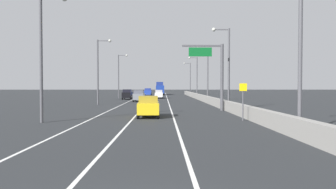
{
  "coord_description": "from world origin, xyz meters",
  "views": [
    {
      "loc": [
        0.57,
        -6.53,
        2.83
      ],
      "look_at": [
        1.38,
        46.55,
        1.39
      ],
      "focal_mm": 35.33,
      "sensor_mm": 36.0,
      "label": 1
    }
  ],
  "objects_px": {
    "lamp_post_right_near": "(296,39)",
    "lamp_post_left_mid": "(100,67)",
    "lamp_post_left_near": "(45,49)",
    "lamp_post_left_far": "(120,73)",
    "lamp_post_right_third": "(206,70)",
    "car_black_3": "(127,94)",
    "car_gray_0": "(139,96)",
    "car_blue_1": "(148,92)",
    "lamp_post_right_second": "(227,62)",
    "lamp_post_right_fifth": "(189,76)",
    "speed_advisory_sign": "(243,99)",
    "lamp_post_right_fourth": "(196,74)",
    "overhead_sign_gantry": "(215,69)",
    "car_yellow_2": "(148,107)",
    "box_truck": "(160,89)",
    "car_white_4": "(159,94)"
  },
  "relations": [
    {
      "from": "lamp_post_right_second",
      "to": "lamp_post_left_near",
      "type": "relative_size",
      "value": 1.0
    },
    {
      "from": "car_gray_0",
      "to": "lamp_post_left_far",
      "type": "bearing_deg",
      "value": 110.52
    },
    {
      "from": "lamp_post_left_mid",
      "to": "car_white_4",
      "type": "bearing_deg",
      "value": 70.58
    },
    {
      "from": "overhead_sign_gantry",
      "to": "car_yellow_2",
      "type": "distance_m",
      "value": 11.21
    },
    {
      "from": "overhead_sign_gantry",
      "to": "lamp_post_right_third",
      "type": "xyz_separation_m",
      "value": [
        1.78,
        21.52,
        0.84
      ]
    },
    {
      "from": "lamp_post_left_near",
      "to": "lamp_post_left_mid",
      "type": "distance_m",
      "value": 23.68
    },
    {
      "from": "lamp_post_right_fifth",
      "to": "overhead_sign_gantry",
      "type": "bearing_deg",
      "value": -91.82
    },
    {
      "from": "lamp_post_left_mid",
      "to": "car_black_3",
      "type": "xyz_separation_m",
      "value": [
        2.03,
        18.97,
        -4.54
      ]
    },
    {
      "from": "lamp_post_right_second",
      "to": "car_yellow_2",
      "type": "bearing_deg",
      "value": -132.93
    },
    {
      "from": "lamp_post_right_near",
      "to": "lamp_post_right_fifth",
      "type": "height_order",
      "value": "same"
    },
    {
      "from": "car_blue_1",
      "to": "lamp_post_right_fourth",
      "type": "bearing_deg",
      "value": -48.35
    },
    {
      "from": "lamp_post_right_fifth",
      "to": "car_yellow_2",
      "type": "xyz_separation_m",
      "value": [
        -9.16,
        -68.67,
        -4.61
      ]
    },
    {
      "from": "car_blue_1",
      "to": "lamp_post_left_far",
      "type": "bearing_deg",
      "value": -105.3
    },
    {
      "from": "car_gray_0",
      "to": "car_blue_1",
      "type": "height_order",
      "value": "car_blue_1"
    },
    {
      "from": "car_yellow_2",
      "to": "car_blue_1",
      "type": "bearing_deg",
      "value": 92.65
    },
    {
      "from": "lamp_post_left_near",
      "to": "car_yellow_2",
      "type": "bearing_deg",
      "value": 28.88
    },
    {
      "from": "car_yellow_2",
      "to": "speed_advisory_sign",
      "type": "bearing_deg",
      "value": -23.78
    },
    {
      "from": "box_truck",
      "to": "lamp_post_right_fifth",
      "type": "bearing_deg",
      "value": -20.99
    },
    {
      "from": "speed_advisory_sign",
      "to": "lamp_post_right_fourth",
      "type": "relative_size",
      "value": 0.31
    },
    {
      "from": "car_gray_0",
      "to": "box_truck",
      "type": "relative_size",
      "value": 0.45
    },
    {
      "from": "lamp_post_right_near",
      "to": "car_yellow_2",
      "type": "bearing_deg",
      "value": 131.55
    },
    {
      "from": "lamp_post_right_third",
      "to": "lamp_post_right_fifth",
      "type": "bearing_deg",
      "value": 89.77
    },
    {
      "from": "overhead_sign_gantry",
      "to": "car_yellow_2",
      "type": "relative_size",
      "value": 1.81
    },
    {
      "from": "lamp_post_right_near",
      "to": "lamp_post_right_fifth",
      "type": "bearing_deg",
      "value": 89.94
    },
    {
      "from": "lamp_post_left_near",
      "to": "car_black_3",
      "type": "relative_size",
      "value": 2.09
    },
    {
      "from": "speed_advisory_sign",
      "to": "lamp_post_left_near",
      "type": "distance_m",
      "value": 15.84
    },
    {
      "from": "overhead_sign_gantry",
      "to": "car_white_4",
      "type": "bearing_deg",
      "value": 100.77
    },
    {
      "from": "lamp_post_right_third",
      "to": "lamp_post_left_far",
      "type": "height_order",
      "value": "same"
    },
    {
      "from": "lamp_post_right_second",
      "to": "car_black_3",
      "type": "distance_m",
      "value": 32.83
    },
    {
      "from": "speed_advisory_sign",
      "to": "lamp_post_right_fifth",
      "type": "xyz_separation_m",
      "value": [
        1.5,
        72.05,
        3.8
      ]
    },
    {
      "from": "lamp_post_right_second",
      "to": "lamp_post_left_far",
      "type": "height_order",
      "value": "same"
    },
    {
      "from": "lamp_post_right_fourth",
      "to": "box_truck",
      "type": "height_order",
      "value": "lamp_post_right_fourth"
    },
    {
      "from": "overhead_sign_gantry",
      "to": "lamp_post_right_near",
      "type": "bearing_deg",
      "value": -84.11
    },
    {
      "from": "lamp_post_left_mid",
      "to": "car_blue_1",
      "type": "bearing_deg",
      "value": 83.15
    },
    {
      "from": "lamp_post_left_mid",
      "to": "car_blue_1",
      "type": "distance_m",
      "value": 43.57
    },
    {
      "from": "lamp_post_right_second",
      "to": "car_gray_0",
      "type": "relative_size",
      "value": 2.17
    },
    {
      "from": "lamp_post_left_near",
      "to": "car_blue_1",
      "type": "distance_m",
      "value": 67.02
    },
    {
      "from": "car_black_3",
      "to": "box_truck",
      "type": "relative_size",
      "value": 0.47
    },
    {
      "from": "lamp_post_right_third",
      "to": "car_black_3",
      "type": "relative_size",
      "value": 2.09
    },
    {
      "from": "overhead_sign_gantry",
      "to": "lamp_post_right_fifth",
      "type": "relative_size",
      "value": 0.78
    },
    {
      "from": "lamp_post_left_near",
      "to": "lamp_post_left_far",
      "type": "relative_size",
      "value": 1.0
    },
    {
      "from": "lamp_post_right_near",
      "to": "lamp_post_left_mid",
      "type": "xyz_separation_m",
      "value": [
        -17.14,
        29.67,
        0.0
      ]
    },
    {
      "from": "lamp_post_left_mid",
      "to": "car_gray_0",
      "type": "xyz_separation_m",
      "value": [
        5.09,
        9.72,
        -4.58
      ]
    },
    {
      "from": "lamp_post_left_near",
      "to": "lamp_post_left_far",
      "type": "height_order",
      "value": "same"
    },
    {
      "from": "lamp_post_right_third",
      "to": "lamp_post_left_near",
      "type": "bearing_deg",
      "value": -116.51
    },
    {
      "from": "car_black_3",
      "to": "box_truck",
      "type": "height_order",
      "value": "box_truck"
    },
    {
      "from": "box_truck",
      "to": "lamp_post_right_third",
      "type": "bearing_deg",
      "value": -78.55
    },
    {
      "from": "lamp_post_right_near",
      "to": "car_blue_1",
      "type": "distance_m",
      "value": 73.82
    },
    {
      "from": "car_blue_1",
      "to": "car_yellow_2",
      "type": "bearing_deg",
      "value": -87.35
    },
    {
      "from": "overhead_sign_gantry",
      "to": "lamp_post_right_second",
      "type": "height_order",
      "value": "lamp_post_right_second"
    }
  ]
}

